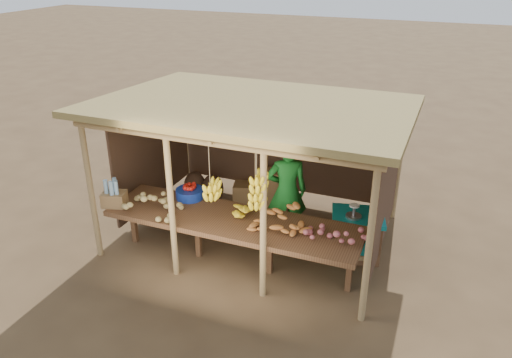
% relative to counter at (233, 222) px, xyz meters
% --- Properties ---
extents(ground, '(60.00, 60.00, 0.00)m').
position_rel_counter_xyz_m(ground, '(-0.00, 0.95, -0.74)').
color(ground, brown).
rests_on(ground, ground).
extents(stall_structure, '(4.70, 3.50, 2.43)m').
position_rel_counter_xyz_m(stall_structure, '(0.02, 1.01, 1.18)').
color(stall_structure, '#A18153').
rests_on(stall_structure, ground).
extents(counter, '(3.90, 1.05, 0.80)m').
position_rel_counter_xyz_m(counter, '(0.00, 0.00, 0.00)').
color(counter, brown).
rests_on(counter, ground).
extents(potato_heap, '(0.93, 0.64, 0.36)m').
position_rel_counter_xyz_m(potato_heap, '(-1.26, -0.25, 0.24)').
color(potato_heap, '#9E8951').
rests_on(potato_heap, counter).
extents(sweet_potato_heap, '(0.94, 0.66, 0.35)m').
position_rel_counter_xyz_m(sweet_potato_heap, '(0.82, 0.02, 0.24)').
color(sweet_potato_heap, '#C27432').
rests_on(sweet_potato_heap, counter).
extents(onion_heap, '(0.95, 0.62, 0.36)m').
position_rel_counter_xyz_m(onion_heap, '(1.57, -0.01, 0.24)').
color(onion_heap, '#B5585C').
rests_on(onion_heap, counter).
extents(banana_pile, '(0.58, 0.35, 0.35)m').
position_rel_counter_xyz_m(banana_pile, '(0.23, 0.15, 0.23)').
color(banana_pile, yellow).
rests_on(banana_pile, counter).
extents(tomato_basin, '(0.45, 0.45, 0.23)m').
position_rel_counter_xyz_m(tomato_basin, '(-0.93, 0.38, 0.16)').
color(tomato_basin, navy).
rests_on(tomato_basin, counter).
extents(bottle_box, '(0.42, 0.37, 0.45)m').
position_rel_counter_xyz_m(bottle_box, '(-1.90, -0.28, 0.23)').
color(bottle_box, olive).
rests_on(bottle_box, counter).
extents(vendor, '(0.78, 0.67, 1.81)m').
position_rel_counter_xyz_m(vendor, '(0.53, 0.97, 0.17)').
color(vendor, '#1B7B27').
rests_on(vendor, ground).
extents(tarp_crate, '(0.94, 0.86, 0.95)m').
position_rel_counter_xyz_m(tarp_crate, '(1.70, 0.95, -0.35)').
color(tarp_crate, brown).
rests_on(tarp_crate, ground).
extents(carton_stack, '(1.04, 0.49, 0.72)m').
position_rel_counter_xyz_m(carton_stack, '(-0.30, 2.01, -0.42)').
color(carton_stack, olive).
rests_on(carton_stack, ground).
extents(burlap_sacks, '(0.82, 0.43, 0.58)m').
position_rel_counter_xyz_m(burlap_sacks, '(-1.49, 1.92, -0.49)').
color(burlap_sacks, '#4C3323').
rests_on(burlap_sacks, ground).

